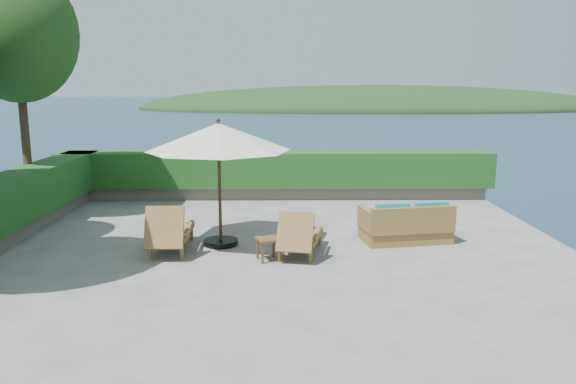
{
  "coord_description": "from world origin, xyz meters",
  "views": [
    {
      "loc": [
        0.18,
        -10.37,
        3.23
      ],
      "look_at": [
        0.3,
        0.8,
        1.1
      ],
      "focal_mm": 35.0,
      "sensor_mm": 36.0,
      "label": 1
    }
  ],
  "objects_px": {
    "patio_umbrella": "(218,138)",
    "wicker_loveseat": "(406,226)",
    "side_table": "(268,242)",
    "lounge_left": "(170,231)",
    "lounge_right": "(300,235)"
  },
  "relations": [
    {
      "from": "patio_umbrella",
      "to": "wicker_loveseat",
      "type": "distance_m",
      "value": 4.28
    },
    {
      "from": "patio_umbrella",
      "to": "lounge_left",
      "type": "bearing_deg",
      "value": -153.48
    },
    {
      "from": "patio_umbrella",
      "to": "lounge_right",
      "type": "height_order",
      "value": "patio_umbrella"
    },
    {
      "from": "patio_umbrella",
      "to": "side_table",
      "type": "relative_size",
      "value": 6.43
    },
    {
      "from": "side_table",
      "to": "wicker_loveseat",
      "type": "height_order",
      "value": "wicker_loveseat"
    },
    {
      "from": "lounge_right",
      "to": "wicker_loveseat",
      "type": "bearing_deg",
      "value": 33.31
    },
    {
      "from": "patio_umbrella",
      "to": "lounge_left",
      "type": "height_order",
      "value": "patio_umbrella"
    },
    {
      "from": "patio_umbrella",
      "to": "wicker_loveseat",
      "type": "height_order",
      "value": "patio_umbrella"
    },
    {
      "from": "side_table",
      "to": "wicker_loveseat",
      "type": "xyz_separation_m",
      "value": [
        2.86,
        1.24,
        -0.01
      ]
    },
    {
      "from": "side_table",
      "to": "wicker_loveseat",
      "type": "distance_m",
      "value": 3.12
    },
    {
      "from": "lounge_right",
      "to": "lounge_left",
      "type": "bearing_deg",
      "value": -173.42
    },
    {
      "from": "patio_umbrella",
      "to": "lounge_right",
      "type": "bearing_deg",
      "value": -23.65
    },
    {
      "from": "patio_umbrella",
      "to": "lounge_right",
      "type": "xyz_separation_m",
      "value": [
        1.6,
        -0.7,
        -1.8
      ]
    },
    {
      "from": "patio_umbrella",
      "to": "lounge_right",
      "type": "relative_size",
      "value": 1.94
    },
    {
      "from": "side_table",
      "to": "patio_umbrella",
      "type": "bearing_deg",
      "value": 133.51
    }
  ]
}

